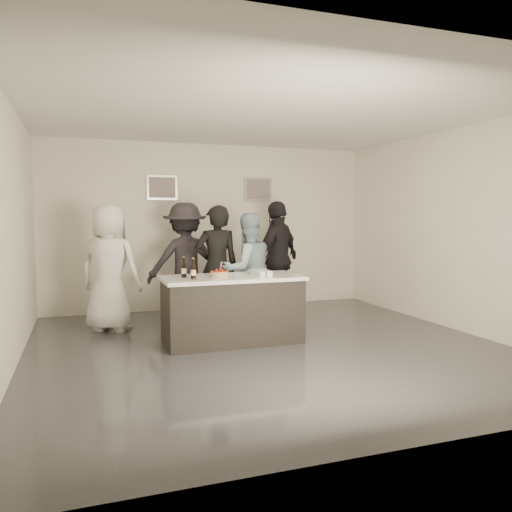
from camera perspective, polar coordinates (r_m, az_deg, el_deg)
name	(u,v)px	position (r m, az deg, el deg)	size (l,w,h in m)	color
floor	(269,347)	(6.60, 1.45, -10.33)	(6.00, 6.00, 0.00)	#3D3D42
ceiling	(269,112)	(6.51, 1.51, 16.11)	(6.00, 6.00, 0.00)	white
wall_back	(211,227)	(9.25, -5.12, 3.35)	(6.00, 0.04, 3.00)	white
wall_front	(418,245)	(3.73, 17.99, 1.24)	(6.00, 0.04, 3.00)	white
wall_left	(9,235)	(6.02, -26.35, 2.20)	(0.04, 6.00, 3.00)	white
wall_right	(459,230)	(7.95, 22.17, 2.82)	(0.04, 6.00, 3.00)	white
picture_left	(162,188)	(9.05, -10.68, 7.69)	(0.54, 0.04, 0.44)	#B2B2B7
picture_right	(258,189)	(9.49, 0.22, 7.63)	(0.54, 0.04, 0.44)	#B2B2B7
bar_counter	(232,309)	(6.74, -2.74, -6.10)	(1.86, 0.86, 0.90)	white
cake	(219,274)	(6.55, -4.22, -2.11)	(0.24, 0.24, 0.07)	orange
beer_bottle_a	(184,268)	(6.57, -8.25, -1.32)	(0.07, 0.07, 0.26)	black
beer_bottle_b	(193,269)	(6.38, -7.18, -1.48)	(0.07, 0.07, 0.26)	black
tumbler_cluster	(262,273)	(6.71, 0.68, -1.92)	(0.19, 0.40, 0.08)	orange
candles	(220,279)	(6.34, -4.12, -2.65)	(0.24, 0.08, 0.01)	pink
person_main_black	(217,267)	(7.58, -4.52, -1.24)	(0.68, 0.45, 1.86)	black
person_main_blue	(247,270)	(7.63, -0.99, -1.62)	(0.85, 0.66, 1.75)	#95B1C2
person_guest_left	(110,268)	(7.66, -16.40, -1.29)	(0.92, 0.60, 1.88)	white
person_guest_right	(278,258)	(8.51, 2.55, -0.28)	(1.14, 0.48, 1.95)	black
person_guest_back	(185,261)	(8.28, -8.08, -0.58)	(1.24, 0.71, 1.92)	#252228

